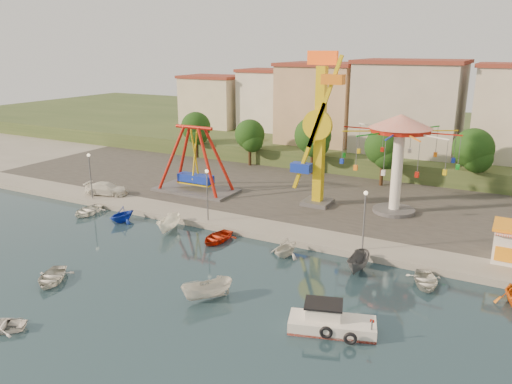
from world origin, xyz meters
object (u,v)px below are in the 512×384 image
Objects in this scene: wave_swinger at (399,142)px; kamikaze_tower at (321,134)px; skiff at (207,290)px; pirate_ship_ride at (195,161)px; van at (107,189)px; cabin_motorboat at (330,323)px; rowboat_a at (51,277)px.

kamikaze_tower is at bearing -168.64° from wave_swinger.
wave_swinger is at bearing 108.35° from skiff.
pirate_ship_ride is 0.86× the size of wave_swinger.
van is (-8.51, -6.17, -3.06)m from pirate_ship_ride.
van reaches higher than skiff.
cabin_motorboat is at bearing -131.29° from van.
pirate_ship_ride reaches higher than skiff.
kamikaze_tower reaches higher than van.
cabin_motorboat is at bearing -66.74° from kamikaze_tower.
pirate_ship_ride is 0.61× the size of kamikaze_tower.
pirate_ship_ride is 26.44m from skiff.
cabin_motorboat is (9.64, -22.42, -8.07)m from kamikaze_tower.
pirate_ship_ride is 2.59× the size of rowboat_a.
wave_swinger reaches higher than rowboat_a.
kamikaze_tower reaches higher than skiff.
cabin_motorboat is (1.69, -24.02, -7.68)m from wave_swinger.
wave_swinger is (7.95, 1.60, -0.39)m from kamikaze_tower.
skiff is (0.49, -22.78, -7.83)m from kamikaze_tower.
kamikaze_tower is at bearing 126.61° from skiff.
wave_swinger reaches higher than cabin_motorboat.
kamikaze_tower reaches higher than pirate_ship_ride.
cabin_motorboat is 9.16m from skiff.
kamikaze_tower is 25.70m from cabin_motorboat.
wave_swinger reaches higher than van.
rowboat_a is 12.66m from skiff.
rowboat_a is 0.99× the size of skiff.
pirate_ship_ride is at bearing -71.77° from van.
kamikaze_tower is 2.81× the size of cabin_motorboat.
skiff is at bearing -53.42° from pirate_ship_ride.
kamikaze_tower reaches higher than wave_swinger.
skiff reaches higher than rowboat_a.
van is (-23.63, -7.92, -7.25)m from kamikaze_tower.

